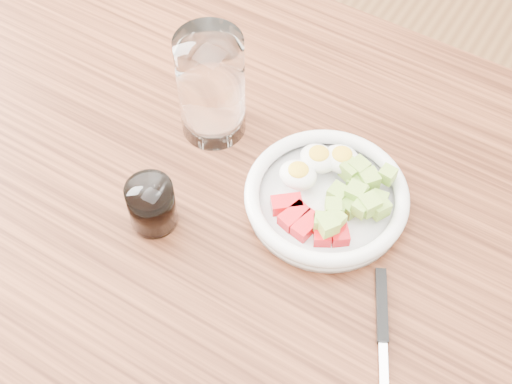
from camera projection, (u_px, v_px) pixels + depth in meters
dining_table at (258, 249)px, 1.07m from camera, size 1.50×0.90×0.77m
bowl at (328, 194)px, 0.98m from camera, size 0.23×0.23×0.06m
fork at (382, 326)px, 0.89m from camera, size 0.11×0.20×0.01m
water_glass at (211, 87)px, 1.01m from camera, size 0.10×0.10×0.17m
coffee_glass at (152, 205)px, 0.95m from camera, size 0.06×0.06×0.07m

